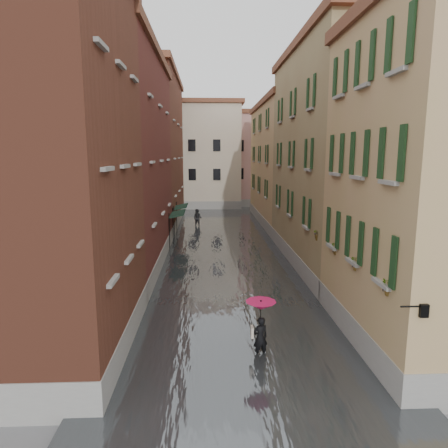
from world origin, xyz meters
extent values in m
plane|color=#5C5C5E|center=(0.00, 0.00, 0.00)|extent=(120.00, 120.00, 0.00)
cube|color=#45494D|center=(0.00, 13.00, 0.10)|extent=(10.00, 60.00, 0.20)
cube|color=brown|center=(-7.00, -2.00, 6.50)|extent=(6.00, 8.00, 13.00)
cube|color=#581E1B|center=(-7.00, 9.00, 6.25)|extent=(6.00, 14.00, 12.50)
cube|color=brown|center=(-7.00, 24.00, 7.00)|extent=(6.00, 16.00, 14.00)
cube|color=tan|center=(7.00, -2.00, 5.75)|extent=(6.00, 8.00, 11.50)
cube|color=#97865B|center=(7.00, 9.00, 6.50)|extent=(6.00, 14.00, 13.00)
cube|color=tan|center=(7.00, 24.00, 5.75)|extent=(6.00, 16.00, 11.50)
cube|color=beige|center=(-3.00, 38.00, 6.50)|extent=(12.00, 9.00, 13.00)
cube|color=#AA7D77|center=(6.00, 40.00, 6.00)|extent=(10.00, 9.00, 12.00)
cube|color=black|center=(-3.45, 14.29, 2.55)|extent=(1.09, 3.02, 0.31)
cylinder|color=black|center=(-3.95, 12.78, 1.40)|extent=(0.06, 0.06, 2.80)
cylinder|color=black|center=(-3.95, 15.80, 1.40)|extent=(0.06, 0.06, 2.80)
cube|color=black|center=(-3.45, 18.38, 2.55)|extent=(1.09, 2.83, 0.31)
cylinder|color=black|center=(-3.95, 16.97, 1.40)|extent=(0.06, 0.06, 2.80)
cylinder|color=black|center=(-3.95, 19.80, 1.40)|extent=(0.06, 0.06, 2.80)
cylinder|color=black|center=(4.05, -6.00, 3.10)|extent=(0.60, 0.05, 0.05)
cube|color=black|center=(4.35, -6.00, 3.00)|extent=(0.22, 0.22, 0.35)
cube|color=beige|center=(4.35, -6.00, 3.00)|extent=(0.14, 0.14, 0.24)
cube|color=maroon|center=(4.12, -4.67, 3.15)|extent=(0.22, 0.85, 0.18)
imported|color=#265926|center=(4.12, -4.67, 3.57)|extent=(0.59, 0.51, 0.66)
cube|color=maroon|center=(4.12, -2.13, 3.15)|extent=(0.22, 0.85, 0.18)
imported|color=#265926|center=(4.12, -2.13, 3.57)|extent=(0.59, 0.51, 0.66)
cube|color=maroon|center=(4.12, 0.11, 3.15)|extent=(0.22, 0.85, 0.18)
imported|color=#265926|center=(4.12, 0.11, 3.57)|extent=(0.59, 0.51, 0.66)
cube|color=maroon|center=(4.12, 2.87, 3.15)|extent=(0.22, 0.85, 0.18)
imported|color=#265926|center=(4.12, 2.87, 3.57)|extent=(0.59, 0.51, 0.66)
imported|color=black|center=(0.58, -2.78, 0.75)|extent=(0.63, 0.51, 1.50)
cube|color=beige|center=(0.30, -2.73, 0.95)|extent=(0.08, 0.30, 0.38)
cylinder|color=black|center=(0.58, -2.78, 1.35)|extent=(0.02, 0.02, 1.00)
cone|color=#B40C41|center=(0.58, -2.78, 1.92)|extent=(1.05, 1.05, 0.28)
imported|color=black|center=(-2.15, 22.22, 0.90)|extent=(1.06, 0.95, 1.80)
camera|label=1|loc=(-1.21, -15.54, 6.98)|focal=32.00mm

